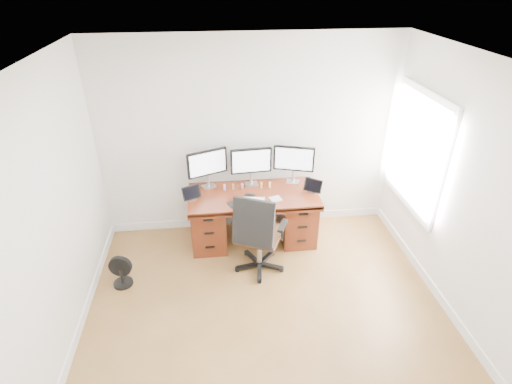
{
  "coord_description": "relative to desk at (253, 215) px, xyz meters",
  "views": [
    {
      "loc": [
        -0.49,
        -2.71,
        3.38
      ],
      "look_at": [
        0.0,
        1.5,
        0.95
      ],
      "focal_mm": 28.0,
      "sensor_mm": 36.0,
      "label": 1
    }
  ],
  "objects": [
    {
      "name": "tablet_right",
      "position": [
        0.79,
        -0.08,
        0.43
      ],
      "size": [
        0.24,
        0.19,
        0.19
      ],
      "rotation": [
        0.0,
        0.0,
        -0.61
      ],
      "color": "silver",
      "rests_on": "desk"
    },
    {
      "name": "figurine_purple",
      "position": [
        -0.37,
        0.12,
        0.4
      ],
      "size": [
        0.04,
        0.04,
        0.09
      ],
      "color": "#AF67DD",
      "rests_on": "desk"
    },
    {
      "name": "monitor_center",
      "position": [
        0.0,
        0.24,
        0.68
      ],
      "size": [
        0.55,
        0.15,
        0.53
      ],
      "rotation": [
        0.0,
        0.0,
        0.07
      ],
      "color": "silver",
      "rests_on": "desk"
    },
    {
      "name": "monitor_right",
      "position": [
        0.58,
        0.24,
        0.68
      ],
      "size": [
        0.54,
        0.2,
        0.53
      ],
      "rotation": [
        0.0,
        0.0,
        -0.3
      ],
      "color": "silver",
      "rests_on": "desk"
    },
    {
      "name": "desk",
      "position": [
        0.0,
        0.0,
        0.0
      ],
      "size": [
        1.7,
        0.8,
        0.75
      ],
      "color": "#572211",
      "rests_on": "ground"
    },
    {
      "name": "floor_fan",
      "position": [
        -1.67,
        -0.73,
        -0.21
      ],
      "size": [
        0.28,
        0.23,
        0.4
      ],
      "rotation": [
        0.0,
        0.0,
        -0.15
      ],
      "color": "black",
      "rests_on": "ground"
    },
    {
      "name": "monitor_left",
      "position": [
        -0.58,
        0.24,
        0.68
      ],
      "size": [
        0.52,
        0.24,
        0.53
      ],
      "rotation": [
        0.0,
        0.0,
        0.39
      ],
      "color": "silver",
      "rests_on": "desk"
    },
    {
      "name": "figurine_yellow",
      "position": [
        0.24,
        0.12,
        0.4
      ],
      "size": [
        0.04,
        0.04,
        0.09
      ],
      "color": "#E7C564",
      "rests_on": "desk"
    },
    {
      "name": "figurine_orange",
      "position": [
        0.13,
        0.12,
        0.4
      ],
      "size": [
        0.04,
        0.04,
        0.09
      ],
      "color": "gold",
      "rests_on": "desk"
    },
    {
      "name": "ground",
      "position": [
        0.0,
        -1.83,
        -0.4
      ],
      "size": [
        4.5,
        4.5,
        0.0
      ],
      "primitive_type": "plane",
      "color": "olive",
      "rests_on": "ground"
    },
    {
      "name": "figurine_brown",
      "position": [
        -0.25,
        0.12,
        0.4
      ],
      "size": [
        0.04,
        0.04,
        0.09
      ],
      "color": "olive",
      "rests_on": "desk"
    },
    {
      "name": "keyboard",
      "position": [
        -0.02,
        -0.19,
        0.36
      ],
      "size": [
        0.31,
        0.17,
        0.01
      ],
      "primitive_type": "cube",
      "rotation": [
        0.0,
        0.0,
        -0.16
      ],
      "color": "white",
      "rests_on": "desk"
    },
    {
      "name": "office_chair",
      "position": [
        -0.01,
        -0.65,
        -0.03
      ],
      "size": [
        0.79,
        0.79,
        1.12
      ],
      "rotation": [
        0.0,
        0.0,
        -0.43
      ],
      "color": "black",
      "rests_on": "ground"
    },
    {
      "name": "trackpad",
      "position": [
        0.27,
        -0.2,
        0.35
      ],
      "size": [
        0.17,
        0.17,
        0.01
      ],
      "primitive_type": "cube",
      "rotation": [
        0.0,
        0.0,
        0.29
      ],
      "color": "silver",
      "rests_on": "desk"
    },
    {
      "name": "right_wall",
      "position": [
        2.0,
        -1.72,
        0.95
      ],
      "size": [
        0.1,
        4.5,
        2.7
      ],
      "color": "white",
      "rests_on": "ground"
    },
    {
      "name": "tablet_left",
      "position": [
        -0.8,
        -0.08,
        0.43
      ],
      "size": [
        0.25,
        0.17,
        0.19
      ],
      "rotation": [
        0.0,
        0.0,
        0.45
      ],
      "color": "silver",
      "rests_on": "desk"
    },
    {
      "name": "figurine_pink",
      "position": [
        -0.13,
        0.12,
        0.4
      ],
      "size": [
        0.04,
        0.04,
        0.09
      ],
      "color": "pink",
      "rests_on": "desk"
    },
    {
      "name": "drawing_tablet",
      "position": [
        -0.23,
        -0.25,
        0.35
      ],
      "size": [
        0.26,
        0.22,
        0.01
      ],
      "primitive_type": "cube",
      "rotation": [
        0.0,
        0.0,
        0.37
      ],
      "color": "black",
      "rests_on": "desk"
    },
    {
      "name": "back_wall",
      "position": [
        0.0,
        0.42,
        0.95
      ],
      "size": [
        4.0,
        0.1,
        2.7
      ],
      "primitive_type": "cube",
      "color": "white",
      "rests_on": "ground"
    },
    {
      "name": "phone",
      "position": [
        -0.05,
        -0.06,
        0.35
      ],
      "size": [
        0.15,
        0.11,
        0.01
      ],
      "primitive_type": "cube",
      "rotation": [
        0.0,
        0.0,
        -0.33
      ],
      "color": "black",
      "rests_on": "desk"
    }
  ]
}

